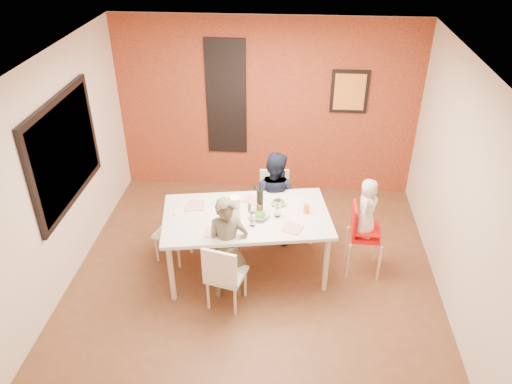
# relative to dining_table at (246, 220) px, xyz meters

# --- Properties ---
(ground) EXTENTS (4.50, 4.50, 0.00)m
(ground) POSITION_rel_dining_table_xyz_m (0.10, -0.13, -0.75)
(ground) COLOR brown
(ground) RESTS_ON ground
(ceiling) EXTENTS (4.50, 4.50, 0.02)m
(ceiling) POSITION_rel_dining_table_xyz_m (0.10, -0.13, 1.95)
(ceiling) COLOR white
(ceiling) RESTS_ON wall_back
(wall_back) EXTENTS (4.50, 0.02, 2.70)m
(wall_back) POSITION_rel_dining_table_xyz_m (0.10, 2.12, 0.60)
(wall_back) COLOR beige
(wall_back) RESTS_ON ground
(wall_front) EXTENTS (4.50, 0.02, 2.70)m
(wall_front) POSITION_rel_dining_table_xyz_m (0.10, -2.38, 0.60)
(wall_front) COLOR beige
(wall_front) RESTS_ON ground
(wall_left) EXTENTS (0.02, 4.50, 2.70)m
(wall_left) POSITION_rel_dining_table_xyz_m (-2.15, -0.13, 0.60)
(wall_left) COLOR beige
(wall_left) RESTS_ON ground
(wall_right) EXTENTS (0.02, 4.50, 2.70)m
(wall_right) POSITION_rel_dining_table_xyz_m (2.35, -0.13, 0.60)
(wall_right) COLOR beige
(wall_right) RESTS_ON ground
(brick_accent_wall) EXTENTS (4.50, 0.02, 2.70)m
(brick_accent_wall) POSITION_rel_dining_table_xyz_m (0.10, 2.10, 0.60)
(brick_accent_wall) COLOR maroon
(brick_accent_wall) RESTS_ON ground
(picture_window_frame) EXTENTS (0.05, 1.70, 1.30)m
(picture_window_frame) POSITION_rel_dining_table_xyz_m (-2.12, 0.07, 0.80)
(picture_window_frame) COLOR black
(picture_window_frame) RESTS_ON wall_left
(picture_window_pane) EXTENTS (0.02, 1.55, 1.15)m
(picture_window_pane) POSITION_rel_dining_table_xyz_m (-2.10, 0.07, 0.80)
(picture_window_pane) COLOR black
(picture_window_pane) RESTS_ON wall_left
(glassblock_strip) EXTENTS (0.55, 0.03, 1.70)m
(glassblock_strip) POSITION_rel_dining_table_xyz_m (-0.50, 2.08, 0.75)
(glassblock_strip) COLOR silver
(glassblock_strip) RESTS_ON wall_back
(glassblock_surround) EXTENTS (0.60, 0.03, 1.76)m
(glassblock_surround) POSITION_rel_dining_table_xyz_m (-0.50, 2.08, 0.75)
(glassblock_surround) COLOR black
(glassblock_surround) RESTS_ON wall_back
(art_print_frame) EXTENTS (0.54, 0.03, 0.64)m
(art_print_frame) POSITION_rel_dining_table_xyz_m (1.30, 2.08, 0.90)
(art_print_frame) COLOR black
(art_print_frame) RESTS_ON wall_back
(art_print_canvas) EXTENTS (0.44, 0.01, 0.54)m
(art_print_canvas) POSITION_rel_dining_table_xyz_m (1.30, 2.06, 0.90)
(art_print_canvas) COLOR gold
(art_print_canvas) RESTS_ON wall_back
(dining_table) EXTENTS (2.14, 1.42, 0.82)m
(dining_table) POSITION_rel_dining_table_xyz_m (0.00, 0.00, 0.00)
(dining_table) COLOR silver
(dining_table) RESTS_ON ground
(chair_near) EXTENTS (0.49, 0.49, 0.87)m
(chair_near) POSITION_rel_dining_table_xyz_m (-0.19, -0.69, -0.27)
(chair_near) COLOR white
(chair_near) RESTS_ON ground
(chair_far) EXTENTS (0.43, 0.43, 0.87)m
(chair_far) POSITION_rel_dining_table_xyz_m (0.29, 0.96, -0.27)
(chair_far) COLOR white
(chair_far) RESTS_ON ground
(chair_left) EXTENTS (0.48, 0.48, 0.84)m
(chair_left) POSITION_rel_dining_table_xyz_m (-0.90, 0.14, -0.28)
(chair_left) COLOR white
(chair_left) RESTS_ON ground
(high_chair) EXTENTS (0.41, 0.41, 0.96)m
(high_chair) POSITION_rel_dining_table_xyz_m (1.40, 0.11, -0.18)
(high_chair) COLOR red
(high_chair) RESTS_ON ground
(child_near) EXTENTS (0.52, 0.38, 1.30)m
(child_near) POSITION_rel_dining_table_xyz_m (-0.17, -0.45, -0.10)
(child_near) COLOR brown
(child_near) RESTS_ON ground
(child_far) EXTENTS (0.76, 0.69, 1.30)m
(child_far) POSITION_rel_dining_table_xyz_m (0.30, 0.73, -0.10)
(child_far) COLOR black
(child_far) RESTS_ON ground
(toddler) EXTENTS (0.35, 0.42, 0.74)m
(toddler) POSITION_rel_dining_table_xyz_m (1.42, 0.11, 0.19)
(toddler) COLOR silver
(toddler) RESTS_ON high_chair
(plate_near_left) EXTENTS (0.20, 0.20, 0.01)m
(plate_near_left) POSITION_rel_dining_table_xyz_m (-0.34, -0.39, 0.08)
(plate_near_left) COLOR white
(plate_near_left) RESTS_ON dining_table
(plate_far_mid) EXTENTS (0.28, 0.28, 0.01)m
(plate_far_mid) POSITION_rel_dining_table_xyz_m (0.04, 0.34, 0.08)
(plate_far_mid) COLOR silver
(plate_far_mid) RESTS_ON dining_table
(plate_near_right) EXTENTS (0.27, 0.27, 0.01)m
(plate_near_right) POSITION_rel_dining_table_xyz_m (0.55, -0.23, 0.08)
(plate_near_right) COLOR silver
(plate_near_right) RESTS_ON dining_table
(plate_far_left) EXTENTS (0.28, 0.28, 0.01)m
(plate_far_left) POSITION_rel_dining_table_xyz_m (-0.65, 0.15, 0.08)
(plate_far_left) COLOR white
(plate_far_left) RESTS_ON dining_table
(salad_bowl_a) EXTENTS (0.30, 0.30, 0.06)m
(salad_bowl_a) POSITION_rel_dining_table_xyz_m (0.15, -0.04, 0.10)
(salad_bowl_a) COLOR silver
(salad_bowl_a) RESTS_ON dining_table
(salad_bowl_b) EXTENTS (0.21, 0.21, 0.05)m
(salad_bowl_b) POSITION_rel_dining_table_xyz_m (0.37, 0.28, 0.10)
(salad_bowl_b) COLOR white
(salad_bowl_b) RESTS_ON dining_table
(wine_bottle) EXTENTS (0.08, 0.08, 0.30)m
(wine_bottle) POSITION_rel_dining_table_xyz_m (0.15, 0.08, 0.22)
(wine_bottle) COLOR black
(wine_bottle) RESTS_ON dining_table
(wine_glass_a) EXTENTS (0.06, 0.06, 0.18)m
(wine_glass_a) POSITION_rel_dining_table_xyz_m (0.09, -0.20, 0.16)
(wine_glass_a) COLOR silver
(wine_glass_a) RESTS_ON dining_table
(wine_glass_b) EXTENTS (0.08, 0.08, 0.22)m
(wine_glass_b) POSITION_rel_dining_table_xyz_m (0.37, 0.01, 0.18)
(wine_glass_b) COLOR silver
(wine_glass_b) RESTS_ON dining_table
(paper_towel_roll) EXTENTS (0.13, 0.13, 0.29)m
(paper_towel_roll) POSITION_rel_dining_table_xyz_m (-0.12, -0.08, 0.22)
(paper_towel_roll) COLOR white
(paper_towel_roll) RESTS_ON dining_table
(condiment_red) EXTENTS (0.04, 0.04, 0.14)m
(condiment_red) POSITION_rel_dining_table_xyz_m (0.16, 0.01, 0.14)
(condiment_red) COLOR red
(condiment_red) RESTS_ON dining_table
(condiment_green) EXTENTS (0.04, 0.04, 0.14)m
(condiment_green) POSITION_rel_dining_table_xyz_m (0.13, 0.05, 0.14)
(condiment_green) COLOR #336F25
(condiment_green) RESTS_ON dining_table
(condiment_brown) EXTENTS (0.04, 0.04, 0.15)m
(condiment_brown) POSITION_rel_dining_table_xyz_m (0.04, 0.03, 0.15)
(condiment_brown) COLOR brown
(condiment_brown) RESTS_ON dining_table
(sippy_cup) EXTENTS (0.07, 0.07, 0.12)m
(sippy_cup) POSITION_rel_dining_table_xyz_m (0.71, 0.11, 0.13)
(sippy_cup) COLOR orange
(sippy_cup) RESTS_ON dining_table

